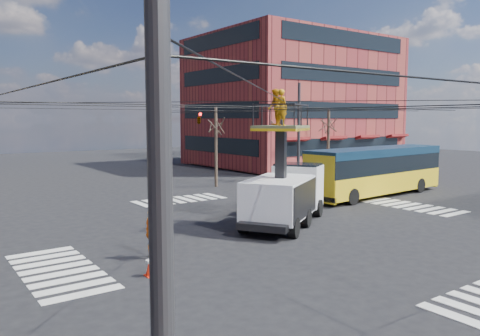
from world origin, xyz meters
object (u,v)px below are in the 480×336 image
traffic_cone (151,264)px  flagger (297,195)px  worker_ground (152,232)px  utility_truck (285,181)px  city_bus (376,170)px

traffic_cone → flagger: bearing=24.8°
traffic_cone → worker_ground: (0.91, 1.82, 0.56)m
worker_ground → flagger: (10.19, 3.31, -0.04)m
utility_truck → worker_ground: utility_truck is taller
flagger → city_bus: bearing=54.1°
worker_ground → traffic_cone: bearing=159.7°
traffic_cone → flagger: size_ratio=0.42×
utility_truck → city_bus: bearing=-17.4°
utility_truck → worker_ground: size_ratio=3.76×
traffic_cone → worker_ground: worker_ground is taller
city_bus → worker_ground: (-18.28, -4.33, -0.77)m
city_bus → worker_ground: city_bus is taller
city_bus → traffic_cone: city_bus is taller
traffic_cone → worker_ground: 2.11m
utility_truck → city_bus: (10.52, 2.85, -0.38)m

